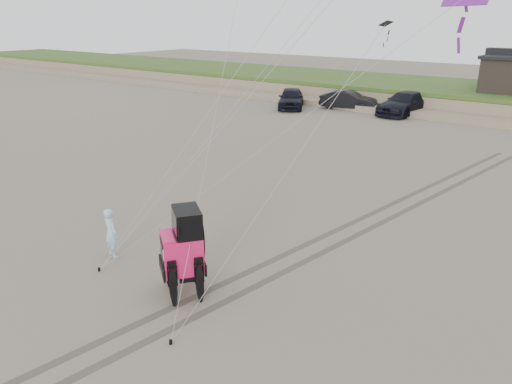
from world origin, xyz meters
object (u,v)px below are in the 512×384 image
at_px(jeep, 182,260).
at_px(truck_c, 405,103).
at_px(truck_b, 348,100).
at_px(man, 111,233).
at_px(truck_a, 291,98).

bearing_deg(jeep, truck_c, 136.04).
height_order(truck_b, man, man).
bearing_deg(truck_b, truck_c, -92.65).
xyz_separation_m(truck_b, jeep, (10.24, -29.72, 0.24)).
xyz_separation_m(truck_a, truck_c, (8.87, 3.19, 0.03)).
relative_size(truck_a, man, 3.00).
distance_m(truck_b, truck_c, 4.72).
xyz_separation_m(truck_c, jeep, (5.58, -30.46, 0.14)).
relative_size(truck_b, truck_c, 0.78).
bearing_deg(truck_b, jeep, -172.57).
bearing_deg(jeep, man, -147.83).
distance_m(jeep, man, 3.53).
bearing_deg(truck_c, truck_a, -153.80).
bearing_deg(man, jeep, -174.37).
bearing_deg(truck_b, man, -178.75).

